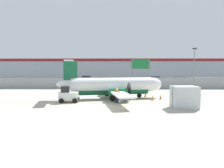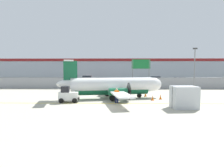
{
  "view_description": "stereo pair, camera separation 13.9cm",
  "coord_description": "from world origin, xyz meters",
  "px_view_note": "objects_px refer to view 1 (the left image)",
  "views": [
    {
      "loc": [
        -0.47,
        -22.28,
        4.19
      ],
      "look_at": [
        -1.0,
        6.84,
        1.8
      ],
      "focal_mm": 35.0,
      "sensor_mm": 36.0,
      "label": 1
    },
    {
      "loc": [
        -0.33,
        -22.28,
        4.19
      ],
      "look_at": [
        -1.0,
        6.84,
        1.8
      ],
      "focal_mm": 35.0,
      "sensor_mm": 36.0,
      "label": 2
    }
  ],
  "objects_px": {
    "parked_car_3": "(135,82)",
    "parked_car_5": "(179,81)",
    "ground_crew_worker": "(117,95)",
    "cargo_container": "(184,97)",
    "traffic_cone_near_right": "(161,97)",
    "parked_car_2": "(108,82)",
    "traffic_cone_far_right": "(153,98)",
    "traffic_cone_near_left": "(61,95)",
    "apron_light_pole": "(194,65)",
    "baggage_tug": "(68,95)",
    "parked_car_0": "(47,82)",
    "parked_car_4": "(155,79)",
    "highway_sign": "(141,66)",
    "traffic_cone_far_left": "(145,94)",
    "commuter_airplane": "(114,86)",
    "parked_car_1": "(87,79)"
  },
  "relations": [
    {
      "from": "traffic_cone_far_left",
      "to": "parked_car_5",
      "type": "height_order",
      "value": "parked_car_5"
    },
    {
      "from": "cargo_container",
      "to": "parked_car_3",
      "type": "distance_m",
      "value": 24.74
    },
    {
      "from": "commuter_airplane",
      "to": "parked_car_3",
      "type": "distance_m",
      "value": 18.62
    },
    {
      "from": "commuter_airplane",
      "to": "ground_crew_worker",
      "type": "height_order",
      "value": "commuter_airplane"
    },
    {
      "from": "parked_car_2",
      "to": "traffic_cone_near_left",
      "type": "bearing_deg",
      "value": 80.07
    },
    {
      "from": "ground_crew_worker",
      "to": "cargo_container",
      "type": "distance_m",
      "value": 7.29
    },
    {
      "from": "traffic_cone_near_left",
      "to": "parked_car_1",
      "type": "height_order",
      "value": "parked_car_1"
    },
    {
      "from": "baggage_tug",
      "to": "parked_car_0",
      "type": "relative_size",
      "value": 0.55
    },
    {
      "from": "parked_car_3",
      "to": "apron_light_pole",
      "type": "distance_m",
      "value": 13.21
    },
    {
      "from": "parked_car_5",
      "to": "parked_car_0",
      "type": "bearing_deg",
      "value": 8.4
    },
    {
      "from": "ground_crew_worker",
      "to": "traffic_cone_far_left",
      "type": "xyz_separation_m",
      "value": [
        3.99,
        5.57,
        -0.64
      ]
    },
    {
      "from": "parked_car_0",
      "to": "ground_crew_worker",
      "type": "bearing_deg",
      "value": -47.82
    },
    {
      "from": "parked_car_1",
      "to": "parked_car_0",
      "type": "bearing_deg",
      "value": -119.58
    },
    {
      "from": "parked_car_4",
      "to": "parked_car_5",
      "type": "bearing_deg",
      "value": -48.96
    },
    {
      "from": "parked_car_1",
      "to": "parked_car_4",
      "type": "xyz_separation_m",
      "value": [
        17.43,
        -3.0,
        0.0
      ]
    },
    {
      "from": "parked_car_3",
      "to": "apron_light_pole",
      "type": "xyz_separation_m",
      "value": [
        9.17,
        -8.88,
        3.41
      ]
    },
    {
      "from": "traffic_cone_near_left",
      "to": "apron_light_pole",
      "type": "bearing_deg",
      "value": 22.43
    },
    {
      "from": "parked_car_1",
      "to": "parked_car_2",
      "type": "distance_m",
      "value": 12.03
    },
    {
      "from": "parked_car_4",
      "to": "highway_sign",
      "type": "xyz_separation_m",
      "value": [
        -4.98,
        -11.51,
        3.24
      ]
    },
    {
      "from": "baggage_tug",
      "to": "parked_car_2",
      "type": "xyz_separation_m",
      "value": [
        3.74,
        21.73,
        0.04
      ]
    },
    {
      "from": "traffic_cone_far_left",
      "to": "parked_car_0",
      "type": "xyz_separation_m",
      "value": [
        -18.53,
        15.33,
        0.58
      ]
    },
    {
      "from": "parked_car_3",
      "to": "parked_car_5",
      "type": "distance_m",
      "value": 10.44
    },
    {
      "from": "traffic_cone_near_right",
      "to": "parked_car_3",
      "type": "relative_size",
      "value": 0.15
    },
    {
      "from": "traffic_cone_near_right",
      "to": "apron_light_pole",
      "type": "distance_m",
      "value": 13.07
    },
    {
      "from": "traffic_cone_near_right",
      "to": "traffic_cone_far_right",
      "type": "bearing_deg",
      "value": -142.82
    },
    {
      "from": "commuter_airplane",
      "to": "parked_car_2",
      "type": "relative_size",
      "value": 3.65
    },
    {
      "from": "parked_car_3",
      "to": "commuter_airplane",
      "type": "bearing_deg",
      "value": -110.7
    },
    {
      "from": "traffic_cone_near_right",
      "to": "parked_car_2",
      "type": "bearing_deg",
      "value": 111.29
    },
    {
      "from": "traffic_cone_far_right",
      "to": "traffic_cone_near_left",
      "type": "bearing_deg",
      "value": 169.64
    },
    {
      "from": "ground_crew_worker",
      "to": "traffic_cone_near_left",
      "type": "bearing_deg",
      "value": -112.04
    },
    {
      "from": "baggage_tug",
      "to": "parked_car_5",
      "type": "height_order",
      "value": "baggage_tug"
    },
    {
      "from": "cargo_container",
      "to": "parked_car_0",
      "type": "relative_size",
      "value": 0.58
    },
    {
      "from": "parked_car_2",
      "to": "parked_car_5",
      "type": "distance_m",
      "value": 16.13
    },
    {
      "from": "cargo_container",
      "to": "parked_car_5",
      "type": "bearing_deg",
      "value": 70.45
    },
    {
      "from": "highway_sign",
      "to": "baggage_tug",
      "type": "bearing_deg",
      "value": -120.25
    },
    {
      "from": "cargo_container",
      "to": "parked_car_1",
      "type": "height_order",
      "value": "cargo_container"
    },
    {
      "from": "parked_car_3",
      "to": "traffic_cone_near_left",
      "type": "bearing_deg",
      "value": -130.47
    },
    {
      "from": "traffic_cone_far_right",
      "to": "parked_car_1",
      "type": "xyz_separation_m",
      "value": [
        -12.16,
        30.55,
        0.58
      ]
    },
    {
      "from": "parked_car_4",
      "to": "apron_light_pole",
      "type": "height_order",
      "value": "apron_light_pole"
    },
    {
      "from": "baggage_tug",
      "to": "highway_sign",
      "type": "relative_size",
      "value": 0.44
    },
    {
      "from": "commuter_airplane",
      "to": "apron_light_pole",
      "type": "bearing_deg",
      "value": 23.02
    },
    {
      "from": "parked_car_4",
      "to": "highway_sign",
      "type": "relative_size",
      "value": 0.76
    },
    {
      "from": "ground_crew_worker",
      "to": "apron_light_pole",
      "type": "bearing_deg",
      "value": 141.97
    },
    {
      "from": "cargo_container",
      "to": "traffic_cone_far_right",
      "type": "xyz_separation_m",
      "value": [
        -2.32,
        4.99,
        -0.79
      ]
    },
    {
      "from": "baggage_tug",
      "to": "ground_crew_worker",
      "type": "relative_size",
      "value": 1.43
    },
    {
      "from": "cargo_container",
      "to": "parked_car_4",
      "type": "xyz_separation_m",
      "value": [
        2.96,
        32.55,
        -0.21
      ]
    },
    {
      "from": "baggage_tug",
      "to": "apron_light_pole",
      "type": "bearing_deg",
      "value": 27.93
    },
    {
      "from": "traffic_cone_far_left",
      "to": "parked_car_2",
      "type": "distance_m",
      "value": 17.61
    },
    {
      "from": "traffic_cone_far_left",
      "to": "parked_car_2",
      "type": "xyz_separation_m",
      "value": [
        -5.91,
        16.58,
        0.58
      ]
    },
    {
      "from": "parked_car_4",
      "to": "parked_car_5",
      "type": "height_order",
      "value": "same"
    }
  ]
}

